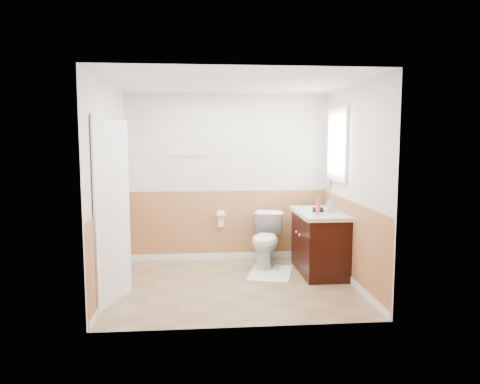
{
  "coord_description": "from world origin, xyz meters",
  "views": [
    {
      "loc": [
        -0.43,
        -5.58,
        1.83
      ],
      "look_at": [
        0.1,
        0.25,
        1.15
      ],
      "focal_mm": 34.34,
      "sensor_mm": 36.0,
      "label": 1
    }
  ],
  "objects": [
    {
      "name": "wainscot_back",
      "position": [
        0.0,
        1.29,
        0.5
      ],
      "size": [
        3.0,
        0.0,
        3.0
      ],
      "primitive_type": "plane",
      "rotation": [
        1.57,
        0.0,
        0.0
      ],
      "color": "#C0804D",
      "rests_on": "floor"
    },
    {
      "name": "wall_front",
      "position": [
        0.0,
        -1.3,
        1.25
      ],
      "size": [
        3.0,
        0.0,
        3.0
      ],
      "primitive_type": "plane",
      "rotation": [
        -1.57,
        0.0,
        0.0
      ],
      "color": "silver",
      "rests_on": "floor"
    },
    {
      "name": "tp_sheet",
      "position": [
        -0.1,
        1.23,
        0.59
      ],
      "size": [
        0.1,
        0.01,
        0.16
      ],
      "primitive_type": "cube",
      "color": "white",
      "rests_on": "tp_roll"
    },
    {
      "name": "wall_back",
      "position": [
        0.0,
        1.3,
        1.25
      ],
      "size": [
        3.0,
        0.0,
        3.0
      ],
      "primitive_type": "plane",
      "rotation": [
        1.57,
        0.0,
        0.0
      ],
      "color": "silver",
      "rests_on": "floor"
    },
    {
      "name": "wainscot_front",
      "position": [
        0.0,
        -1.29,
        0.5
      ],
      "size": [
        3.0,
        0.0,
        3.0
      ],
      "primitive_type": "plane",
      "rotation": [
        -1.57,
        0.0,
        0.0
      ],
      "color": "#C0804D",
      "rests_on": "floor"
    },
    {
      "name": "countertop",
      "position": [
        1.2,
        0.46,
        0.83
      ],
      "size": [
        0.6,
        1.15,
        0.05
      ],
      "primitive_type": "cube",
      "color": "silver",
      "rests_on": "vanity_cabinet"
    },
    {
      "name": "ceiling",
      "position": [
        0.0,
        0.0,
        2.5
      ],
      "size": [
        3.0,
        3.0,
        0.0
      ],
      "primitive_type": "plane",
      "rotation": [
        3.14,
        0.0,
        0.0
      ],
      "color": "white",
      "rests_on": "floor"
    },
    {
      "name": "wainscot_left",
      "position": [
        -1.49,
        0.0,
        0.5
      ],
      "size": [
        0.0,
        2.6,
        2.6
      ],
      "primitive_type": "plane",
      "rotation": [
        1.57,
        0.0,
        1.57
      ],
      "color": "#C0804D",
      "rests_on": "floor"
    },
    {
      "name": "lotion_bottle",
      "position": [
        1.11,
        0.21,
        0.96
      ],
      "size": [
        0.05,
        0.05,
        0.22
      ],
      "primitive_type": "cylinder",
      "color": "#EA3C63",
      "rests_on": "countertop"
    },
    {
      "name": "door",
      "position": [
        -1.4,
        -0.45,
        1.02
      ],
      "size": [
        0.29,
        0.78,
        2.04
      ],
      "primitive_type": "cube",
      "rotation": [
        0.0,
        0.0,
        -0.31
      ],
      "color": "white",
      "rests_on": "wall_left"
    },
    {
      "name": "toilet",
      "position": [
        0.53,
        0.83,
        0.38
      ],
      "size": [
        0.62,
        0.84,
        0.77
      ],
      "primitive_type": "imported",
      "rotation": [
        0.0,
        0.0,
        -0.28
      ],
      "color": "white",
      "rests_on": "floor"
    },
    {
      "name": "tp_holder_bar",
      "position": [
        -0.1,
        1.23,
        0.7
      ],
      "size": [
        0.14,
        0.02,
        0.02
      ],
      "primitive_type": "cylinder",
      "rotation": [
        0.0,
        1.57,
        0.0
      ],
      "color": "silver",
      "rests_on": "wall_back"
    },
    {
      "name": "sink_basin",
      "position": [
        1.21,
        0.61,
        0.86
      ],
      "size": [
        0.36,
        0.36,
        0.02
      ],
      "primitive_type": "cylinder",
      "color": "white",
      "rests_on": "countertop"
    },
    {
      "name": "faucet",
      "position": [
        1.39,
        0.61,
        0.92
      ],
      "size": [
        0.02,
        0.02,
        0.14
      ],
      "primitive_type": "cylinder",
      "color": "silver",
      "rests_on": "countertop"
    },
    {
      "name": "towel_bar",
      "position": [
        -0.55,
        1.25,
        1.6
      ],
      "size": [
        0.62,
        0.02,
        0.02
      ],
      "primitive_type": "cylinder",
      "rotation": [
        0.0,
        1.57,
        0.0
      ],
      "color": "silver",
      "rests_on": "wall_back"
    },
    {
      "name": "window_glass",
      "position": [
        1.49,
        0.59,
        1.75
      ],
      "size": [
        0.01,
        0.7,
        0.9
      ],
      "primitive_type": "cube",
      "color": "white",
      "rests_on": "wall_right"
    },
    {
      "name": "wall_right",
      "position": [
        1.5,
        0.0,
        1.25
      ],
      "size": [
        0.0,
        3.0,
        3.0
      ],
      "primitive_type": "plane",
      "rotation": [
        1.57,
        0.0,
        -1.57
      ],
      "color": "silver",
      "rests_on": "floor"
    },
    {
      "name": "vanity_knob_left",
      "position": [
        0.91,
        0.36,
        0.55
      ],
      "size": [
        0.03,
        0.03,
        0.03
      ],
      "primitive_type": "sphere",
      "color": "white",
      "rests_on": "vanity_cabinet"
    },
    {
      "name": "vanity_knob_right",
      "position": [
        0.91,
        0.56,
        0.55
      ],
      "size": [
        0.03,
        0.03,
        0.03
      ],
      "primitive_type": "sphere",
      "color": "white",
      "rests_on": "vanity_cabinet"
    },
    {
      "name": "tp_roll",
      "position": [
        -0.1,
        1.23,
        0.7
      ],
      "size": [
        0.1,
        0.11,
        0.11
      ],
      "primitive_type": "cylinder",
      "rotation": [
        0.0,
        1.57,
        0.0
      ],
      "color": "white",
      "rests_on": "tp_holder_bar"
    },
    {
      "name": "wainscot_right",
      "position": [
        1.49,
        0.0,
        0.5
      ],
      "size": [
        0.0,
        2.6,
        2.6
      ],
      "primitive_type": "plane",
      "rotation": [
        1.57,
        0.0,
        -1.57
      ],
      "color": "#C0804D",
      "rests_on": "floor"
    },
    {
      "name": "floor",
      "position": [
        0.0,
        0.0,
        0.0
      ],
      "size": [
        3.0,
        3.0,
        0.0
      ],
      "primitive_type": "plane",
      "color": "#8C7051",
      "rests_on": "ground"
    },
    {
      "name": "hair_dryer_handle",
      "position": [
        1.13,
        0.39,
        0.86
      ],
      "size": [
        0.03,
        0.03,
        0.07
      ],
      "primitive_type": "cylinder",
      "color": "black",
      "rests_on": "countertop"
    },
    {
      "name": "mirror_panel",
      "position": [
        1.48,
        1.1,
        1.55
      ],
      "size": [
        0.02,
        0.35,
        0.9
      ],
      "primitive_type": "cube",
      "color": "silver",
      "rests_on": "wall_right"
    },
    {
      "name": "soap_dispenser",
      "position": [
        1.33,
        0.37,
        0.95
      ],
      "size": [
        0.1,
        0.1,
        0.2
      ],
      "primitive_type": "imported",
      "rotation": [
        0.0,
        0.0,
        -0.12
      ],
      "color": "#959DA8",
      "rests_on": "countertop"
    },
    {
      "name": "door_frame",
      "position": [
        -1.48,
        -0.45,
        1.03
      ],
      "size": [
        0.02,
        0.92,
        2.1
      ],
      "primitive_type": "cube",
      "color": "white",
      "rests_on": "wall_left"
    },
    {
      "name": "window_frame",
      "position": [
        1.47,
        0.59,
        1.75
      ],
      "size": [
        0.04,
        0.8,
        1.0
      ],
      "primitive_type": "cube",
      "color": "white",
      "rests_on": "wall_right"
    },
    {
      "name": "hair_dryer_body",
      "position": [
        1.16,
        0.39,
        0.89
      ],
      "size": [
        0.14,
        0.07,
        0.07
      ],
      "primitive_type": "cylinder",
      "rotation": [
        0.0,
        1.57,
        0.0
      ],
      "color": "black",
      "rests_on": "countertop"
    },
    {
      "name": "door_knob",
      "position": [
        -1.34,
        -0.12,
        0.95
      ],
      "size": [
        0.06,
        0.06,
        0.06
      ],
      "primitive_type": "sphere",
      "color": "silver",
      "rests_on": "door"
    },
    {
      "name": "vanity_cabinet",
      "position": [
        1.21,
        0.46,
        0.4
      ],
      "size": [
        0.55,
        1.1,
        0.8
      ],
      "primitive_type": "cube",
      "color": "black",
      "rests_on": "floor"
    },
    {
      "name": "bath_mat",
      "position": [
        0.53,
        0.45,
        0.01
      ],
      "size": [
        0.75,
        0.92,
        0.02
      ],
      "primitive_type": "cube",
      "rotation": [
        0.0,
        0.0,
        -0.28
      ],
      "color": "silver",
      "rests_on": "floor"
    },
    {
      "name": "wall_left",
      "position": [
        -1.5,
        0.0,
        1.25
      ],
      "size": [
        0.0,
        3.0,
        3.0
      ],
      "primitive_type": "plane",
      "rotation": [
        1.57,
        0.0,
        1.57
      ],
      "color": "silver",
      "rests_on": "floor"
    }
  ]
}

